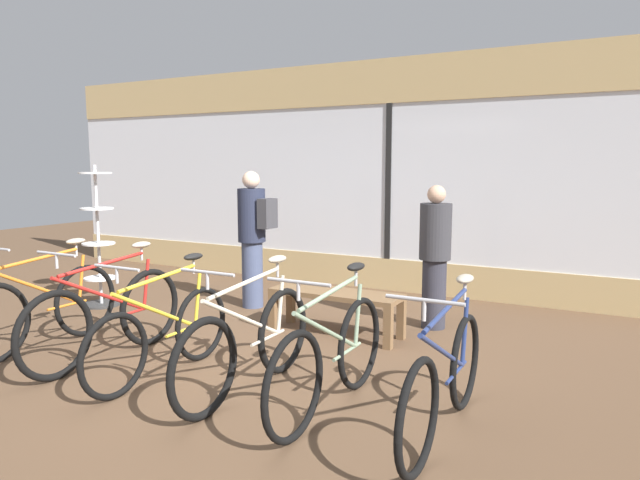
{
  "coord_description": "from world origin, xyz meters",
  "views": [
    {
      "loc": [
        2.95,
        -3.94,
        1.78
      ],
      "look_at": [
        0.0,
        1.51,
        0.95
      ],
      "focal_mm": 32.0,
      "sensor_mm": 36.0,
      "label": 1
    }
  ],
  "objects_px": {
    "bicycle_left": "(108,317)",
    "customer_by_window": "(435,254)",
    "bicycle_far_left": "(43,308)",
    "bicycle_right": "(331,357)",
    "bicycle_far_right": "(445,379)",
    "bicycle_center_left": "(163,333)",
    "display_bench": "(336,299)",
    "bicycle_center_right": "(249,343)",
    "customer_near_rack": "(253,235)",
    "accessory_rack": "(99,249)"
  },
  "relations": [
    {
      "from": "bicycle_center_right",
      "to": "customer_by_window",
      "type": "bearing_deg",
      "value": 73.16
    },
    {
      "from": "bicycle_far_left",
      "to": "bicycle_far_right",
      "type": "distance_m",
      "value": 3.92
    },
    {
      "from": "bicycle_far_right",
      "to": "accessory_rack",
      "type": "height_order",
      "value": "accessory_rack"
    },
    {
      "from": "bicycle_center_left",
      "to": "bicycle_right",
      "type": "relative_size",
      "value": 0.96
    },
    {
      "from": "bicycle_far_left",
      "to": "bicycle_right",
      "type": "xyz_separation_m",
      "value": [
        3.08,
        0.07,
        -0.0
      ]
    },
    {
      "from": "accessory_rack",
      "to": "customer_near_rack",
      "type": "distance_m",
      "value": 1.96
    },
    {
      "from": "bicycle_far_left",
      "to": "customer_near_rack",
      "type": "bearing_deg",
      "value": 69.87
    },
    {
      "from": "bicycle_right",
      "to": "customer_near_rack",
      "type": "bearing_deg",
      "value": 135.13
    },
    {
      "from": "bicycle_far_left",
      "to": "accessory_rack",
      "type": "bearing_deg",
      "value": 122.11
    },
    {
      "from": "bicycle_far_right",
      "to": "customer_by_window",
      "type": "relative_size",
      "value": 1.12
    },
    {
      "from": "bicycle_far_left",
      "to": "accessory_rack",
      "type": "xyz_separation_m",
      "value": [
        -0.91,
        1.45,
        0.32
      ]
    },
    {
      "from": "bicycle_center_right",
      "to": "bicycle_center_left",
      "type": "bearing_deg",
      "value": -175.1
    },
    {
      "from": "bicycle_right",
      "to": "customer_near_rack",
      "type": "relative_size",
      "value": 1.03
    },
    {
      "from": "bicycle_left",
      "to": "customer_by_window",
      "type": "bearing_deg",
      "value": 46.64
    },
    {
      "from": "bicycle_left",
      "to": "customer_by_window",
      "type": "xyz_separation_m",
      "value": [
        2.29,
        2.42,
        0.4
      ]
    },
    {
      "from": "bicycle_far_left",
      "to": "accessory_rack",
      "type": "distance_m",
      "value": 1.74
    },
    {
      "from": "bicycle_center_left",
      "to": "bicycle_center_right",
      "type": "height_order",
      "value": "bicycle_center_right"
    },
    {
      "from": "accessory_rack",
      "to": "bicycle_left",
      "type": "bearing_deg",
      "value": -38.97
    },
    {
      "from": "accessory_rack",
      "to": "display_bench",
      "type": "xyz_separation_m",
      "value": [
        3.18,
        0.3,
        -0.35
      ]
    },
    {
      "from": "bicycle_center_right",
      "to": "display_bench",
      "type": "distance_m",
      "value": 1.68
    },
    {
      "from": "bicycle_left",
      "to": "bicycle_center_left",
      "type": "height_order",
      "value": "bicycle_left"
    },
    {
      "from": "bicycle_left",
      "to": "customer_by_window",
      "type": "height_order",
      "value": "customer_by_window"
    },
    {
      "from": "bicycle_far_right",
      "to": "customer_by_window",
      "type": "distance_m",
      "value": 2.58
    },
    {
      "from": "bicycle_center_left",
      "to": "customer_by_window",
      "type": "xyz_separation_m",
      "value": [
        1.55,
        2.49,
        0.44
      ]
    },
    {
      "from": "bicycle_left",
      "to": "display_bench",
      "type": "xyz_separation_m",
      "value": [
        1.46,
        1.69,
        -0.03
      ]
    },
    {
      "from": "bicycle_center_left",
      "to": "customer_near_rack",
      "type": "height_order",
      "value": "customer_near_rack"
    },
    {
      "from": "bicycle_right",
      "to": "bicycle_far_right",
      "type": "height_order",
      "value": "bicycle_right"
    },
    {
      "from": "bicycle_left",
      "to": "bicycle_center_left",
      "type": "relative_size",
      "value": 1.09
    },
    {
      "from": "bicycle_center_right",
      "to": "customer_near_rack",
      "type": "relative_size",
      "value": 1.04
    },
    {
      "from": "bicycle_center_right",
      "to": "customer_by_window",
      "type": "relative_size",
      "value": 1.13
    },
    {
      "from": "display_bench",
      "to": "bicycle_right",
      "type": "bearing_deg",
      "value": -64.1
    },
    {
      "from": "bicycle_far_left",
      "to": "bicycle_left",
      "type": "height_order",
      "value": "bicycle_left"
    },
    {
      "from": "bicycle_far_left",
      "to": "bicycle_right",
      "type": "height_order",
      "value": "bicycle_far_left"
    },
    {
      "from": "accessory_rack",
      "to": "customer_near_rack",
      "type": "relative_size",
      "value": 1.04
    },
    {
      "from": "bicycle_left",
      "to": "bicycle_far_right",
      "type": "relative_size",
      "value": 1.05
    },
    {
      "from": "bicycle_far_right",
      "to": "bicycle_center_right",
      "type": "bearing_deg",
      "value": -179.68
    },
    {
      "from": "bicycle_far_right",
      "to": "customer_near_rack",
      "type": "xyz_separation_m",
      "value": [
        -3.07,
        2.22,
        0.52
      ]
    },
    {
      "from": "bicycle_center_left",
      "to": "bicycle_right",
      "type": "height_order",
      "value": "bicycle_right"
    },
    {
      "from": "bicycle_center_left",
      "to": "bicycle_far_right",
      "type": "relative_size",
      "value": 0.96
    },
    {
      "from": "bicycle_center_left",
      "to": "customer_by_window",
      "type": "distance_m",
      "value": 2.97
    },
    {
      "from": "accessory_rack",
      "to": "display_bench",
      "type": "bearing_deg",
      "value": 5.33
    },
    {
      "from": "bicycle_center_left",
      "to": "display_bench",
      "type": "relative_size",
      "value": 1.19
    },
    {
      "from": "bicycle_center_left",
      "to": "bicycle_center_right",
      "type": "bearing_deg",
      "value": 4.9
    },
    {
      "from": "bicycle_far_right",
      "to": "accessory_rack",
      "type": "xyz_separation_m",
      "value": [
        -4.83,
        1.38,
        0.34
      ]
    },
    {
      "from": "display_bench",
      "to": "bicycle_left",
      "type": "bearing_deg",
      "value": -130.94
    },
    {
      "from": "bicycle_center_left",
      "to": "bicycle_center_right",
      "type": "xyz_separation_m",
      "value": [
        0.82,
        0.07,
        0.02
      ]
    },
    {
      "from": "display_bench",
      "to": "customer_by_window",
      "type": "height_order",
      "value": "customer_by_window"
    },
    {
      "from": "bicycle_center_right",
      "to": "bicycle_far_right",
      "type": "height_order",
      "value": "bicycle_center_right"
    },
    {
      "from": "accessory_rack",
      "to": "bicycle_right",
      "type": "bearing_deg",
      "value": -19.06
    },
    {
      "from": "bicycle_far_left",
      "to": "bicycle_left",
      "type": "relative_size",
      "value": 0.95
    }
  ]
}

